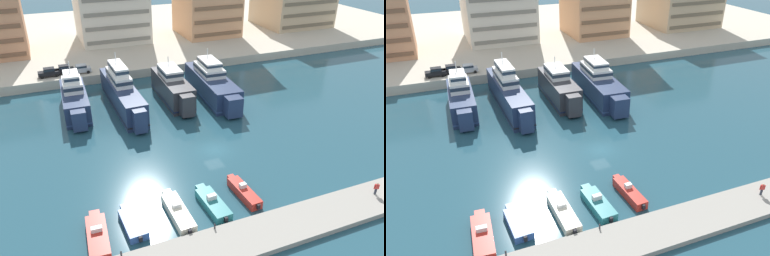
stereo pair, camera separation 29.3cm
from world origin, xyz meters
TOP-DOWN VIEW (x-y plane):
  - ground_plane at (0.00, 0.00)m, footprint 400.00×400.00m
  - quay_promenade at (0.00, 67.76)m, footprint 180.00×70.00m
  - pier_dock at (0.00, -17.49)m, footprint 120.00×5.13m
  - yacht_navy_far_left at (-17.12, 20.88)m, footprint 4.61×16.74m
  - yacht_navy_left at (-9.06, 19.56)m, footprint 4.27×22.65m
  - yacht_charcoal_mid_left at (0.24, 19.15)m, footprint 4.48×17.12m
  - yacht_navy_center_left at (7.83, 18.27)m, footprint 6.05×21.31m
  - motorboat_red_far_left at (-18.79, -11.55)m, footprint 2.49×7.34m
  - motorboat_blue_left at (-14.94, -10.90)m, footprint 2.35×6.09m
  - motorboat_cream_mid_left at (-9.83, -11.11)m, footprint 2.01×7.60m
  - motorboat_teal_center_left at (-5.60, -11.25)m, footprint 2.32×6.82m
  - motorboat_red_center at (-1.26, -10.81)m, footprint 1.79×6.63m
  - car_black_far_left at (-20.47, 35.51)m, footprint 4.13×1.98m
  - car_black_left at (-17.49, 36.10)m, footprint 4.14×2.00m
  - car_silver_mid_left at (-14.20, 35.16)m, footprint 4.15×2.03m
  - pedestrian_mid_deck at (13.01, -17.09)m, footprint 0.60×0.37m
  - bollard_west at (-17.11, -15.17)m, footprint 0.20×0.20m
  - bollard_west_mid at (-7.14, -15.17)m, footprint 0.20×0.20m

SIDE VIEW (x-z plane):
  - ground_plane at x=0.00m, z-range 0.00..0.00m
  - pier_dock at x=0.00m, z-range 0.00..0.63m
  - motorboat_blue_left at x=-14.94m, z-range 0.00..0.89m
  - motorboat_teal_center_left at x=-5.60m, z-range -0.26..1.31m
  - motorboat_cream_mid_left at x=-9.83m, z-range -0.19..1.24m
  - motorboat_red_far_left at x=-18.79m, z-range -0.22..1.29m
  - motorboat_red_center at x=-1.26m, z-range -0.24..1.37m
  - quay_promenade at x=0.00m, z-range 0.00..1.86m
  - bollard_west at x=-17.11m, z-range 0.65..1.26m
  - bollard_west_mid at x=-7.14m, z-range 0.65..1.26m
  - pedestrian_mid_deck at x=13.01m, z-range 0.78..2.42m
  - yacht_navy_far_left at x=-17.12m, z-range -1.77..6.72m
  - yacht_charcoal_mid_left at x=0.24m, z-range -1.38..6.36m
  - yacht_navy_center_left at x=7.83m, z-range -1.71..6.78m
  - yacht_navy_left at x=-9.06m, z-range -1.84..7.50m
  - car_black_far_left at x=-20.47m, z-range 1.94..3.74m
  - car_black_left at x=-17.49m, z-range 1.94..3.74m
  - car_silver_mid_left at x=-14.20m, z-range 1.94..3.74m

